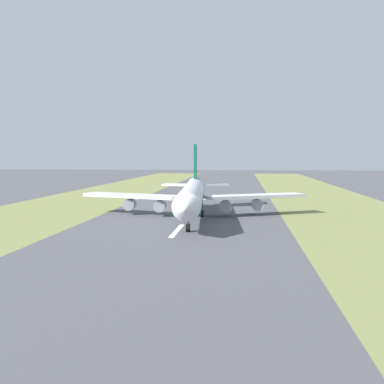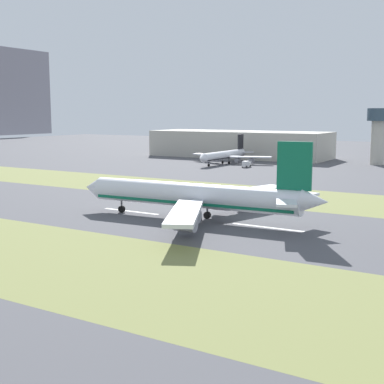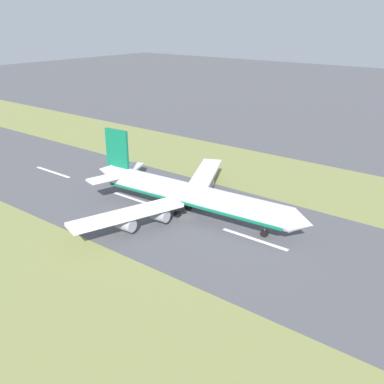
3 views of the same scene
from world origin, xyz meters
name	(u,v)px [view 1 (image 1 of 3)]	position (x,y,z in m)	size (l,w,h in m)	color
ground_plane	(188,218)	(0.00, 0.00, 0.00)	(800.00, 800.00, 0.00)	#4C4C51
grass_median_west	(362,220)	(-45.00, 0.00, 0.00)	(40.00, 600.00, 0.01)	olive
grass_median_east	(29,215)	(45.00, 0.00, 0.00)	(40.00, 600.00, 0.01)	olive
centreline_dash_near	(206,197)	(0.00, -58.97, 0.01)	(1.20, 18.00, 0.01)	silver
centreline_dash_mid	(196,209)	(0.00, -18.97, 0.01)	(1.20, 18.00, 0.01)	silver
centreline_dash_far	(177,231)	(0.00, 21.03, 0.01)	(1.20, 18.00, 0.01)	silver
airplane_main_jet	(192,195)	(-0.97, -0.87, 6.02)	(63.97, 67.22, 20.20)	silver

